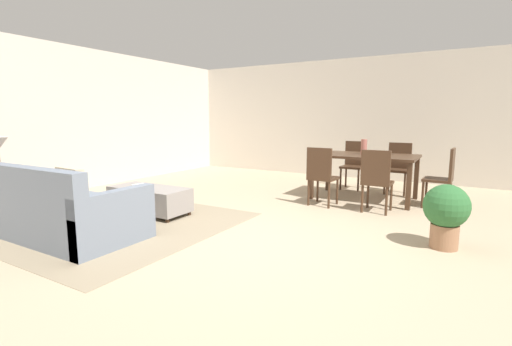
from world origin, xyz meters
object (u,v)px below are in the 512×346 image
dining_chair_near_right (376,178)px  potted_plant (446,211)px  couch (56,211)px  dining_table (364,160)px  vase_centerpiece (364,147)px  dining_chair_near_left (321,173)px  ottoman_table (150,198)px  dining_chair_far_right (398,165)px  book_on_ottoman (142,186)px  dining_chair_head_east (444,174)px  side_table (2,185)px  dining_chair_far_left (354,162)px

dining_chair_near_right → potted_plant: size_ratio=1.34×
couch → dining_table: 4.61m
dining_table → vase_centerpiece: bearing=125.2°
dining_table → dining_chair_near_left: 0.96m
dining_table → dining_chair_near_right: (0.39, -0.84, -0.15)m
ottoman_table → dining_chair_far_right: 4.39m
book_on_ottoman → ottoman_table: bearing=12.9°
dining_chair_near_left → book_on_ottoman: 2.69m
couch → dining_chair_head_east: bearing=44.5°
couch → dining_chair_far_right: bearing=56.7°
side_table → potted_plant: (5.31, 1.75, -0.06)m
couch → potted_plant: size_ratio=3.05×
couch → dining_chair_far_left: bearing=64.7°
dining_chair_far_left → potted_plant: 3.34m
vase_centerpiece → dining_chair_far_left: bearing=115.2°
dining_chair_near_left → vase_centerpiece: bearing=64.7°
couch → dining_chair_near_right: 4.20m
couch → dining_table: size_ratio=1.26×
vase_centerpiece → side_table: bearing=-136.3°
dining_chair_near_right → couch: bearing=-135.5°
vase_centerpiece → ottoman_table: bearing=-132.5°
side_table → potted_plant: potted_plant is taller
ottoman_table → dining_chair_head_east: bearing=34.9°
couch → vase_centerpiece: bearing=56.0°
side_table → book_on_ottoman: size_ratio=2.27×
dining_chair_far_right → vase_centerpiece: size_ratio=3.61×
dining_chair_head_east → potted_plant: bearing=-85.9°
dining_chair_near_right → dining_chair_head_east: same height
dining_chair_near_left → dining_chair_near_right: (0.83, 0.00, 0.00)m
side_table → dining_chair_head_east: 6.35m
couch → dining_table: (2.61, 3.78, 0.39)m
dining_chair_far_right → dining_chair_head_east: (0.79, -0.85, 0.00)m
vase_centerpiece → dining_chair_head_east: bearing=-3.1°
ottoman_table → dining_chair_far_left: (1.98, 3.40, 0.30)m
book_on_ottoman → potted_plant: 3.90m
ottoman_table → side_table: (-1.56, -1.18, 0.24)m
potted_plant → dining_chair_far_left: bearing=121.9°
couch → dining_chair_near_right: size_ratio=2.27×
couch → dining_chair_near_left: size_ratio=2.27×
side_table → dining_chair_near_left: bearing=39.3°
couch → dining_chair_far_right: (3.02, 4.60, 0.23)m
dining_chair_head_east → book_on_ottoman: size_ratio=3.54×
dining_chair_near_right → vase_centerpiece: vase_centerpiece is taller
couch → dining_chair_far_left: 5.14m
dining_chair_head_east → book_on_ottoman: dining_chair_head_east is taller
side_table → dining_chair_far_right: dining_chair_far_right is taller
dining_chair_near_right → vase_centerpiece: (-0.42, 0.88, 0.37)m
couch → ottoman_table: couch is taller
vase_centerpiece → potted_plant: bearing=-55.6°
dining_table → book_on_ottoman: 3.60m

